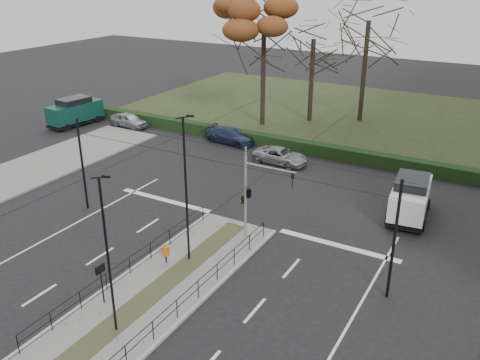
% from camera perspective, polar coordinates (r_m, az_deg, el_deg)
% --- Properties ---
extents(ground, '(140.00, 140.00, 0.00)m').
position_cam_1_polar(ground, '(27.09, -5.21, -9.17)').
color(ground, black).
rests_on(ground, ground).
extents(median_island, '(4.40, 15.00, 0.14)m').
position_cam_1_polar(median_island, '(25.39, -8.47, -11.58)').
color(median_island, '#64615F').
rests_on(median_island, ground).
extents(park, '(38.00, 26.00, 0.10)m').
position_cam_1_polar(park, '(56.11, 8.45, 7.89)').
color(park, '#242E17').
rests_on(park, ground).
extents(hedge, '(38.00, 1.00, 1.00)m').
position_cam_1_polar(hedge, '(44.24, 2.01, 4.65)').
color(hedge, black).
rests_on(hedge, ground).
extents(median_railing, '(4.14, 13.24, 0.92)m').
position_cam_1_polar(median_railing, '(24.83, -8.73, -9.96)').
color(median_railing, black).
rests_on(median_railing, median_island).
extents(catenary, '(20.00, 34.00, 6.00)m').
position_cam_1_polar(catenary, '(26.66, -3.50, -1.33)').
color(catenary, black).
rests_on(catenary, ground).
extents(traffic_light, '(3.27, 1.88, 4.81)m').
position_cam_1_polar(traffic_light, '(27.79, 1.14, -1.33)').
color(traffic_light, gray).
rests_on(traffic_light, median_island).
extents(litter_bin, '(0.37, 0.37, 0.95)m').
position_cam_1_polar(litter_bin, '(26.63, -8.35, -7.89)').
color(litter_bin, black).
rests_on(litter_bin, median_island).
extents(info_panel, '(0.11, 0.52, 2.00)m').
position_cam_1_polar(info_panel, '(23.83, -15.39, -10.05)').
color(info_panel, black).
rests_on(info_panel, median_island).
extents(streetlamp_median_near, '(0.60, 0.12, 7.15)m').
position_cam_1_polar(streetlamp_median_near, '(20.95, -14.60, -8.19)').
color(streetlamp_median_near, black).
rests_on(streetlamp_median_near, median_island).
extents(streetlamp_median_far, '(0.66, 0.13, 7.86)m').
position_cam_1_polar(streetlamp_median_far, '(25.28, -6.05, -1.04)').
color(streetlamp_median_far, black).
rests_on(streetlamp_median_far, median_island).
extents(parked_car_first, '(4.09, 1.90, 1.36)m').
position_cam_1_polar(parked_car_first, '(50.26, -12.35, 6.58)').
color(parked_car_first, '#94969B').
rests_on(parked_car_first, ground).
extents(parked_car_third, '(4.77, 2.33, 1.34)m').
position_cam_1_polar(parked_car_third, '(44.51, -1.08, 5.00)').
color(parked_car_third, '#202A4B').
rests_on(parked_car_third, ground).
extents(parked_car_fourth, '(4.48, 2.25, 1.22)m').
position_cam_1_polar(parked_car_fourth, '(39.97, 4.54, 2.72)').
color(parked_car_fourth, '#94969B').
rests_on(parked_car_fourth, ground).
extents(white_van, '(2.63, 5.12, 2.59)m').
position_cam_1_polar(white_van, '(32.74, 18.59, -1.77)').
color(white_van, white).
rests_on(white_van, ground).
extents(green_van, '(2.68, 5.66, 2.69)m').
position_cam_1_polar(green_van, '(52.11, -18.03, 7.38)').
color(green_van, '#0B342D').
rests_on(green_van, ground).
extents(rust_tree, '(10.03, 10.03, 13.15)m').
position_cam_1_polar(rust_tree, '(48.09, 2.73, 17.79)').
color(rust_tree, black).
rests_on(rust_tree, park).
extents(bare_tree_center, '(7.43, 7.43, 12.71)m').
position_cam_1_polar(bare_tree_center, '(51.00, 14.19, 16.19)').
color(bare_tree_center, black).
rests_on(bare_tree_center, park).
extents(bare_tree_near, '(5.97, 5.97, 10.50)m').
position_cam_1_polar(bare_tree_near, '(50.14, 8.23, 14.73)').
color(bare_tree_near, black).
rests_on(bare_tree_near, park).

